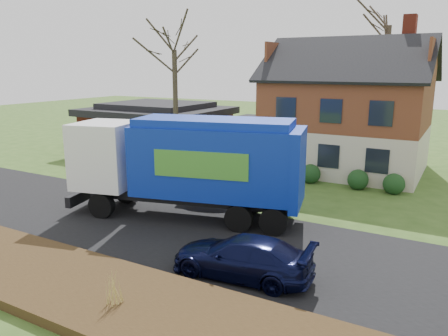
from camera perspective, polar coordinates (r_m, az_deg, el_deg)
The scene contains 11 objects.
ground at distance 17.02m, azimuth -3.25°, elevation -8.83°, with size 120.00×120.00×0.00m, color #324F1A.
road at distance 17.02m, azimuth -3.25°, elevation -8.80°, with size 80.00×7.00×0.02m, color black.
mulch_verge at distance 13.24m, azimuth -16.13°, elevation -15.42°, with size 80.00×3.50×0.30m, color black.
main_house at distance 28.18m, azimuth 14.85°, elevation 7.97°, with size 12.95×8.95×9.26m.
ranch_house at distance 33.66m, azimuth -8.67°, elevation 5.24°, with size 9.80×8.20×3.70m.
garbage_truck at distance 18.40m, azimuth -4.44°, elevation 0.91°, with size 10.37×4.98×4.30m.
silver_sedan at distance 21.16m, azimuth 0.14°, elevation -2.40°, with size 1.47×4.21×1.39m, color #B3B6BC.
navy_wagon at distance 13.72m, azimuth 2.35°, elevation -11.51°, with size 1.80×4.44×1.29m, color black.
tree_front_west at distance 27.47m, azimuth -6.58°, elevation 17.31°, with size 3.43×3.43×10.19m.
tree_back at distance 34.93m, azimuth 20.97°, elevation 19.01°, with size 3.95×3.95×12.50m.
grass_clump_mid at distance 12.13m, azimuth -14.19°, elevation -14.82°, with size 0.33×0.27×0.92m.
Camera 1 is at (8.54, -13.28, 6.37)m, focal length 35.00 mm.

